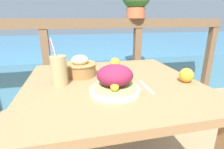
% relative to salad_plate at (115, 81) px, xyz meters
% --- Properties ---
extents(patio_table, '(0.98, 0.95, 0.76)m').
position_rel_salad_plate_xyz_m(patio_table, '(0.02, 0.15, -0.16)').
color(patio_table, '#997047').
rests_on(patio_table, ground_plane).
extents(railing_fence, '(2.80, 0.08, 1.11)m').
position_rel_salad_plate_xyz_m(railing_fence, '(0.02, 0.95, -0.03)').
color(railing_fence, brown).
rests_on(railing_fence, ground_plane).
extents(sea_backdrop, '(12.00, 4.00, 0.58)m').
position_rel_salad_plate_xyz_m(sea_backdrop, '(0.02, 3.45, -0.53)').
color(sea_backdrop, teal).
rests_on(sea_backdrop, ground_plane).
extents(salad_plate, '(0.25, 0.25, 0.14)m').
position_rel_salad_plate_xyz_m(salad_plate, '(0.00, 0.00, 0.00)').
color(salad_plate, silver).
rests_on(salad_plate, patio_table).
extents(drink_glass, '(0.09, 0.09, 0.25)m').
position_rel_salad_plate_xyz_m(drink_glass, '(-0.27, 0.17, 0.02)').
color(drink_glass, tan).
rests_on(drink_glass, patio_table).
extents(bread_basket, '(0.20, 0.20, 0.13)m').
position_rel_salad_plate_xyz_m(bread_basket, '(-0.15, 0.31, -0.01)').
color(bread_basket, olive).
rests_on(bread_basket, patio_table).
extents(fork, '(0.02, 0.18, 0.00)m').
position_rel_salad_plate_xyz_m(fork, '(0.18, 0.03, -0.06)').
color(fork, silver).
rests_on(fork, patio_table).
extents(orange_near_basket, '(0.08, 0.08, 0.08)m').
position_rel_salad_plate_xyz_m(orange_near_basket, '(0.43, 0.05, -0.02)').
color(orange_near_basket, '#F9A328').
rests_on(orange_near_basket, patio_table).
extents(orange_near_glass, '(0.07, 0.07, 0.07)m').
position_rel_salad_plate_xyz_m(orange_near_glass, '(0.11, 0.43, -0.02)').
color(orange_near_glass, '#F9A328').
rests_on(orange_near_glass, patio_table).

